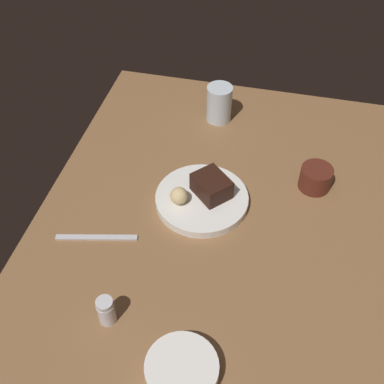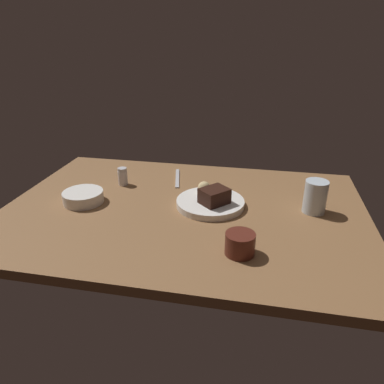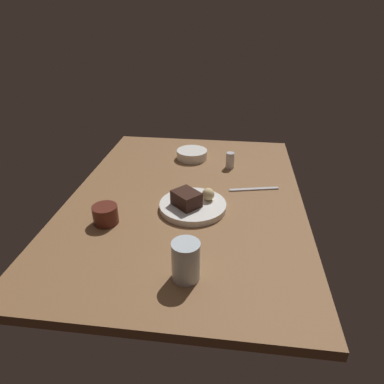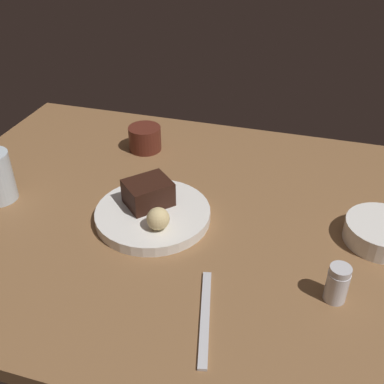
{
  "view_description": "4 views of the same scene",
  "coord_description": "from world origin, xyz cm",
  "px_view_note": "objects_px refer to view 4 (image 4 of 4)",
  "views": [
    {
      "loc": [
        -71.63,
        -12.73,
        93.23
      ],
      "look_at": [
        8.32,
        6.04,
        6.25
      ],
      "focal_mm": 45.85,
      "sensor_mm": 36.0,
      "label": 1
    },
    {
      "loc": [
        23.93,
        -105.74,
        58.1
      ],
      "look_at": [
        1.77,
        5.24,
        6.81
      ],
      "focal_mm": 33.95,
      "sensor_mm": 36.0,
      "label": 2
    },
    {
      "loc": [
        109.05,
        15.89,
        65.38
      ],
      "look_at": [
        1.81,
        2.45,
        5.87
      ],
      "focal_mm": 32.22,
      "sensor_mm": 36.0,
      "label": 3
    },
    {
      "loc": [
        -19.81,
        71.74,
        59.4
      ],
      "look_at": [
        1.92,
        -2.04,
        7.11
      ],
      "focal_mm": 42.99,
      "sensor_mm": 36.0,
      "label": 4
    }
  ],
  "objects_px": {
    "butter_knife": "(205,316)",
    "chocolate_cake_slice": "(148,193)",
    "bread_roll": "(158,219)",
    "side_bowl": "(382,232)",
    "dessert_plate": "(153,214)",
    "coffee_cup": "(145,138)",
    "salt_shaker": "(337,284)"
  },
  "relations": [
    {
      "from": "bread_roll",
      "to": "side_bowl",
      "type": "xyz_separation_m",
      "value": [
        -0.4,
        -0.11,
        -0.02
      ]
    },
    {
      "from": "bread_roll",
      "to": "salt_shaker",
      "type": "xyz_separation_m",
      "value": [
        -0.33,
        0.07,
        -0.01
      ]
    },
    {
      "from": "chocolate_cake_slice",
      "to": "salt_shaker",
      "type": "xyz_separation_m",
      "value": [
        -0.37,
        0.14,
        -0.01
      ]
    },
    {
      "from": "dessert_plate",
      "to": "coffee_cup",
      "type": "relative_size",
      "value": 2.85
    },
    {
      "from": "dessert_plate",
      "to": "coffee_cup",
      "type": "bearing_deg",
      "value": -65.83
    },
    {
      "from": "bread_roll",
      "to": "salt_shaker",
      "type": "relative_size",
      "value": 0.64
    },
    {
      "from": "chocolate_cake_slice",
      "to": "coffee_cup",
      "type": "xyz_separation_m",
      "value": [
        0.1,
        -0.25,
        -0.02
      ]
    },
    {
      "from": "dessert_plate",
      "to": "side_bowl",
      "type": "height_order",
      "value": "side_bowl"
    },
    {
      "from": "dessert_plate",
      "to": "butter_knife",
      "type": "distance_m",
      "value": 0.27
    },
    {
      "from": "chocolate_cake_slice",
      "to": "salt_shaker",
      "type": "distance_m",
      "value": 0.4
    },
    {
      "from": "side_bowl",
      "to": "butter_knife",
      "type": "xyz_separation_m",
      "value": [
        0.27,
        0.27,
        -0.02
      ]
    },
    {
      "from": "coffee_cup",
      "to": "bread_roll",
      "type": "bearing_deg",
      "value": 115.37
    },
    {
      "from": "chocolate_cake_slice",
      "to": "coffee_cup",
      "type": "relative_size",
      "value": 1.09
    },
    {
      "from": "salt_shaker",
      "to": "side_bowl",
      "type": "height_order",
      "value": "salt_shaker"
    },
    {
      "from": "bread_roll",
      "to": "butter_knife",
      "type": "bearing_deg",
      "value": 129.49
    },
    {
      "from": "bread_roll",
      "to": "coffee_cup",
      "type": "xyz_separation_m",
      "value": [
        0.15,
        -0.32,
        -0.01
      ]
    },
    {
      "from": "bread_roll",
      "to": "chocolate_cake_slice",
      "type": "bearing_deg",
      "value": -56.5
    },
    {
      "from": "chocolate_cake_slice",
      "to": "bread_roll",
      "type": "distance_m",
      "value": 0.08
    },
    {
      "from": "dessert_plate",
      "to": "butter_knife",
      "type": "height_order",
      "value": "dessert_plate"
    },
    {
      "from": "butter_knife",
      "to": "chocolate_cake_slice",
      "type": "bearing_deg",
      "value": -154.98
    },
    {
      "from": "chocolate_cake_slice",
      "to": "dessert_plate",
      "type": "bearing_deg",
      "value": 128.32
    },
    {
      "from": "side_bowl",
      "to": "coffee_cup",
      "type": "relative_size",
      "value": 1.71
    },
    {
      "from": "dessert_plate",
      "to": "salt_shaker",
      "type": "height_order",
      "value": "salt_shaker"
    },
    {
      "from": "side_bowl",
      "to": "dessert_plate",
      "type": "bearing_deg",
      "value": 7.57
    },
    {
      "from": "dessert_plate",
      "to": "chocolate_cake_slice",
      "type": "bearing_deg",
      "value": -51.68
    },
    {
      "from": "coffee_cup",
      "to": "salt_shaker",
      "type": "bearing_deg",
      "value": 141.19
    },
    {
      "from": "side_bowl",
      "to": "coffee_cup",
      "type": "distance_m",
      "value": 0.59
    },
    {
      "from": "butter_knife",
      "to": "dessert_plate",
      "type": "bearing_deg",
      "value": -155.03
    },
    {
      "from": "chocolate_cake_slice",
      "to": "coffee_cup",
      "type": "height_order",
      "value": "chocolate_cake_slice"
    },
    {
      "from": "dessert_plate",
      "to": "coffee_cup",
      "type": "height_order",
      "value": "coffee_cup"
    },
    {
      "from": "bread_roll",
      "to": "butter_knife",
      "type": "distance_m",
      "value": 0.22
    },
    {
      "from": "dessert_plate",
      "to": "butter_knife",
      "type": "xyz_separation_m",
      "value": [
        -0.17,
        0.21,
        -0.01
      ]
    }
  ]
}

